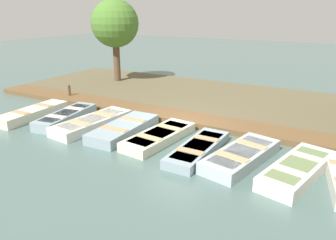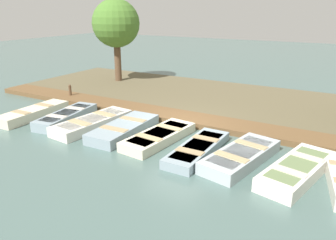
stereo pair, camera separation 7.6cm
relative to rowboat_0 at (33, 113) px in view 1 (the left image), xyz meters
The scene contains 13 objects.
ground_plane 6.58m from the rowboat_0, 105.87° to the left, with size 80.00×80.00×0.00m, color #4C6660.
shore_bank 9.29m from the rowboat_0, 137.06° to the left, with size 8.00×24.00×0.13m.
dock_walkway 6.97m from the rowboat_0, 114.80° to the left, with size 1.45×22.99×0.24m.
rowboat_0 is the anchor object (origin of this frame).
rowboat_1 1.73m from the rowboat_0, 101.49° to the left, with size 3.34×1.43×0.44m.
rowboat_2 3.22m from the rowboat_0, 95.74° to the left, with size 3.64×1.53×0.42m.
rowboat_3 4.77m from the rowboat_0, 94.57° to the left, with size 3.34×1.31×0.42m.
rowboat_4 6.35m from the rowboat_0, 93.65° to the left, with size 3.38×1.48×0.37m.
rowboat_5 8.03m from the rowboat_0, 90.90° to the left, with size 3.32×1.05×0.34m.
rowboat_6 9.50m from the rowboat_0, 91.19° to the left, with size 3.43×1.82×0.42m.
rowboat_7 11.22m from the rowboat_0, 90.36° to the left, with size 3.44×1.82×0.43m.
mooring_post_near 3.12m from the rowboat_0, 165.77° to the right, with size 0.14×0.14×0.82m.
park_tree_far_left 8.54m from the rowboat_0, behind, with size 2.97×2.97×5.23m.
Camera 1 is at (11.01, 5.75, 4.67)m, focal length 35.00 mm.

